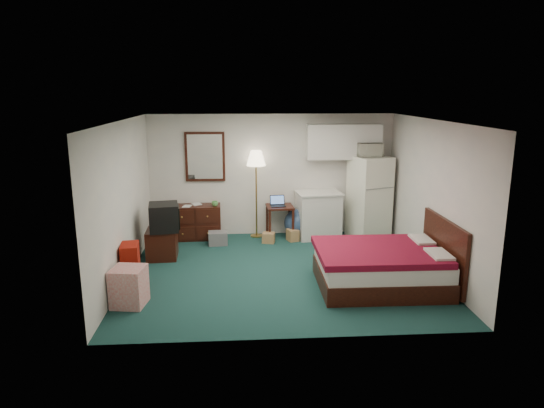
{
  "coord_description": "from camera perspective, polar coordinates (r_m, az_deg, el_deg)",
  "views": [
    {
      "loc": [
        -0.66,
        -7.61,
        2.95
      ],
      "look_at": [
        -0.11,
        0.43,
        1.06
      ],
      "focal_mm": 32.0,
      "sensor_mm": 36.0,
      "label": 1
    }
  ],
  "objects": [
    {
      "name": "file_bin",
      "position": [
        9.59,
        -6.38,
        -4.02
      ],
      "size": [
        0.39,
        0.3,
        0.26
      ],
      "primitive_type": null,
      "rotation": [
        0.0,
        0.0,
        0.07
      ],
      "color": "slate",
      "rests_on": "floor"
    },
    {
      "name": "ceiling",
      "position": [
        7.65,
        1.07,
        9.8
      ],
      "size": [
        5.0,
        4.5,
        0.01
      ],
      "primitive_type": "cube",
      "color": "silver",
      "rests_on": "walls"
    },
    {
      "name": "book_a",
      "position": [
        9.81,
        -10.41,
        0.31
      ],
      "size": [
        0.16,
        0.05,
        0.22
      ],
      "primitive_type": "imported",
      "rotation": [
        0.0,
        0.0,
        -0.19
      ],
      "color": "olive",
      "rests_on": "dresser"
    },
    {
      "name": "walls",
      "position": [
        7.82,
        1.04,
        0.62
      ],
      "size": [
        5.01,
        4.51,
        2.5
      ],
      "color": "silver",
      "rests_on": "floor"
    },
    {
      "name": "book_b",
      "position": [
        9.9,
        -9.38,
        0.54
      ],
      "size": [
        0.17,
        0.08,
        0.24
      ],
      "primitive_type": "imported",
      "rotation": [
        0.0,
        0.0,
        0.35
      ],
      "color": "olive",
      "rests_on": "dresser"
    },
    {
      "name": "cardboard_box_a",
      "position": [
        9.65,
        -0.41,
        -3.99
      ],
      "size": [
        0.27,
        0.25,
        0.2
      ],
      "primitive_type": null,
      "rotation": [
        0.0,
        0.0,
        -0.21
      ],
      "color": "olive",
      "rests_on": "floor"
    },
    {
      "name": "tv_stand",
      "position": [
        8.98,
        -12.81,
        -4.57
      ],
      "size": [
        0.56,
        0.6,
        0.53
      ],
      "primitive_type": null,
      "rotation": [
        0.0,
        0.0,
        0.05
      ],
      "color": "black",
      "rests_on": "floor"
    },
    {
      "name": "fridge",
      "position": [
        10.07,
        11.37,
        0.79
      ],
      "size": [
        0.88,
        0.88,
        1.67
      ],
      "primitive_type": null,
      "rotation": [
        0.0,
        0.0,
        0.34
      ],
      "color": "white",
      "rests_on": "floor"
    },
    {
      "name": "bed",
      "position": [
        7.69,
        12.62,
        -7.31
      ],
      "size": [
        1.9,
        1.49,
        0.6
      ],
      "primitive_type": null,
      "rotation": [
        0.0,
        0.0,
        -0.01
      ],
      "color": "#590622",
      "rests_on": "floor"
    },
    {
      "name": "cardboard_box_b",
      "position": [
        9.78,
        2.45,
        -3.67
      ],
      "size": [
        0.26,
        0.28,
        0.23
      ],
      "primitive_type": null,
      "rotation": [
        0.0,
        0.0,
        0.31
      ],
      "color": "olive",
      "rests_on": "floor"
    },
    {
      "name": "floor_lamp",
      "position": [
        9.88,
        -1.86,
        1.16
      ],
      "size": [
        0.39,
        0.39,
        1.79
      ],
      "primitive_type": null,
      "rotation": [
        0.0,
        0.0,
        -0.01
      ],
      "color": "#B68F44",
      "rests_on": "floor"
    },
    {
      "name": "exercise_ball",
      "position": [
        10.0,
        3.13,
        -2.24
      ],
      "size": [
        0.72,
        0.72,
        0.59
      ],
      "primitive_type": "sphere",
      "rotation": [
        0.0,
        0.0,
        -0.25
      ],
      "color": "navy",
      "rests_on": "floor"
    },
    {
      "name": "suitcase",
      "position": [
        7.82,
        -16.29,
        -6.9
      ],
      "size": [
        0.31,
        0.44,
        0.67
      ],
      "primitive_type": null,
      "rotation": [
        0.0,
        0.0,
        0.12
      ],
      "color": "#780C01",
      "rests_on": "floor"
    },
    {
      "name": "headboard",
      "position": [
        7.94,
        19.55,
        -5.22
      ],
      "size": [
        0.06,
        1.56,
        1.0
      ],
      "primitive_type": null,
      "color": "black",
      "rests_on": "walls"
    },
    {
      "name": "retail_box",
      "position": [
        7.17,
        -16.48,
        -9.3
      ],
      "size": [
        0.5,
        0.5,
        0.55
      ],
      "primitive_type": null,
      "rotation": [
        0.0,
        0.0,
        -0.15
      ],
      "color": "silver",
      "rests_on": "floor"
    },
    {
      "name": "crt_tv",
      "position": [
        8.79,
        -12.6,
        -1.51
      ],
      "size": [
        0.6,
        0.63,
        0.48
      ],
      "primitive_type": null,
      "rotation": [
        0.0,
        0.0,
        0.15
      ],
      "color": "black",
      "rests_on": "tv_stand"
    },
    {
      "name": "mug",
      "position": [
        9.76,
        -6.75,
        0.11
      ],
      "size": [
        0.15,
        0.13,
        0.13
      ],
      "primitive_type": "imported",
      "rotation": [
        0.0,
        0.0,
        -0.24
      ],
      "color": "#579E4E",
      "rests_on": "dresser"
    },
    {
      "name": "microwave",
      "position": [
        9.92,
        11.34,
        6.48
      ],
      "size": [
        0.52,
        0.33,
        0.34
      ],
      "primitive_type": "imported",
      "rotation": [
        0.0,
        0.0,
        0.13
      ],
      "color": "white",
      "rests_on": "fridge"
    },
    {
      "name": "upper_cabinets",
      "position": [
        9.96,
        8.43,
        7.28
      ],
      "size": [
        1.5,
        0.35,
        0.7
      ],
      "primitive_type": null,
      "color": "silver",
      "rests_on": "walls"
    },
    {
      "name": "dresser",
      "position": [
        9.98,
        -8.99,
        -2.11
      ],
      "size": [
        1.04,
        0.5,
        0.69
      ],
      "primitive_type": null,
      "rotation": [
        0.0,
        0.0,
        0.04
      ],
      "color": "black",
      "rests_on": "floor"
    },
    {
      "name": "desk",
      "position": [
        9.92,
        0.92,
        -2.09
      ],
      "size": [
        0.56,
        0.56,
        0.67
      ],
      "primitive_type": null,
      "rotation": [
        0.0,
        0.0,
        0.06
      ],
      "color": "black",
      "rests_on": "floor"
    },
    {
      "name": "mirror",
      "position": [
        9.94,
        -7.88,
        5.54
      ],
      "size": [
        0.8,
        0.06,
        1.0
      ],
      "primitive_type": null,
      "color": "white",
      "rests_on": "walls"
    },
    {
      "name": "floor",
      "position": [
        8.19,
        1.0,
        -7.95
      ],
      "size": [
        5.0,
        4.5,
        0.01
      ],
      "primitive_type": "cube",
      "color": "black",
      "rests_on": "ground"
    },
    {
      "name": "laptop",
      "position": [
        9.77,
        0.72,
        0.31
      ],
      "size": [
        0.32,
        0.27,
        0.21
      ],
      "primitive_type": null,
      "rotation": [
        0.0,
        0.0,
        0.09
      ],
      "color": "black",
      "rests_on": "desk"
    },
    {
      "name": "kitchen_counter",
      "position": [
        9.97,
        5.45,
        -1.35
      ],
      "size": [
        0.91,
        0.73,
        0.92
      ],
      "primitive_type": null,
      "rotation": [
        0.0,
        0.0,
        0.11
      ],
      "color": "silver",
      "rests_on": "floor"
    }
  ]
}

